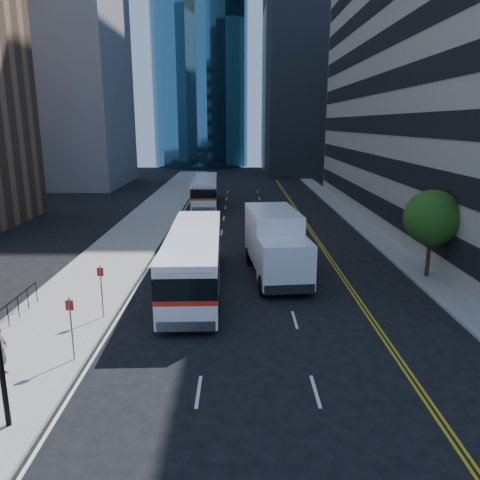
{
  "coord_description": "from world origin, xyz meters",
  "views": [
    {
      "loc": [
        -2.15,
        -18.23,
        8.89
      ],
      "look_at": [
        -2.03,
        6.17,
        2.8
      ],
      "focal_mm": 35.0,
      "sensor_mm": 36.0,
      "label": 1
    }
  ],
  "objects": [
    {
      "name": "street_tree",
      "position": [
        9.0,
        8.0,
        3.64
      ],
      "size": [
        3.2,
        3.2,
        5.1
      ],
      "color": "#332114",
      "rests_on": "sidewalk_east"
    },
    {
      "name": "ground",
      "position": [
        0.0,
        0.0,
        0.0
      ],
      "size": [
        160.0,
        160.0,
        0.0
      ],
      "primitive_type": "plane",
      "color": "black",
      "rests_on": "ground"
    },
    {
      "name": "bus_front",
      "position": [
        -4.52,
        6.22,
        1.76
      ],
      "size": [
        3.08,
        12.56,
        3.22
      ],
      "rotation": [
        0.0,
        0.0,
        0.03
      ],
      "color": "white",
      "rests_on": "ground"
    },
    {
      "name": "box_truck",
      "position": [
        0.09,
        8.48,
        2.02
      ],
      "size": [
        3.55,
        8.26,
        3.84
      ],
      "rotation": [
        0.0,
        0.0,
        0.1
      ],
      "color": "white",
      "rests_on": "ground"
    },
    {
      "name": "sidewalk_east",
      "position": [
        9.0,
        25.0,
        0.07
      ],
      "size": [
        2.0,
        90.0,
        0.15
      ],
      "primitive_type": "cube",
      "color": "gray",
      "rests_on": "ground"
    },
    {
      "name": "office_tower_north",
      "position": [
        18.0,
        72.0,
        30.0
      ],
      "size": [
        30.0,
        28.0,
        60.0
      ],
      "primitive_type": "cube",
      "color": "gray",
      "rests_on": "ground"
    },
    {
      "name": "midrise_west",
      "position": [
        -28.0,
        52.0,
        17.5
      ],
      "size": [
        18.0,
        18.0,
        35.0
      ],
      "primitive_type": "cube",
      "color": "gray",
      "rests_on": "ground"
    },
    {
      "name": "sidewalk_west",
      "position": [
        -10.5,
        25.0,
        0.07
      ],
      "size": [
        5.0,
        90.0,
        0.15
      ],
      "primitive_type": "cube",
      "color": "gray",
      "rests_on": "ground"
    },
    {
      "name": "bus_rear",
      "position": [
        -5.8,
        33.79,
        1.67
      ],
      "size": [
        3.04,
        11.98,
        3.07
      ],
      "rotation": [
        0.0,
        0.0,
        0.04
      ],
      "color": "white",
      "rests_on": "ground"
    },
    {
      "name": "pedestrian",
      "position": [
        -10.54,
        -3.15,
        1.14
      ],
      "size": [
        0.58,
        0.78,
        1.97
      ],
      "primitive_type": "imported",
      "rotation": [
        0.0,
        0.0,
        1.73
      ],
      "color": "#5B5D63",
      "rests_on": "sidewalk_west"
    }
  ]
}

